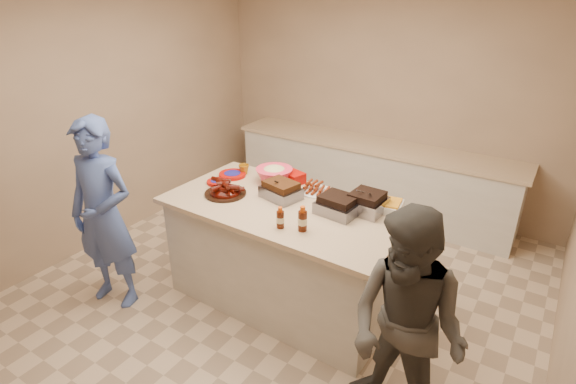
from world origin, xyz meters
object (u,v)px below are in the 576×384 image
Objects in this scene: rib_platter at (226,194)px; roasting_pan at (366,211)px; bbq_bottle_a at (280,228)px; mustard_bottle at (274,193)px; island at (285,298)px; plastic_cup at (244,174)px; coleslaw_bowl at (274,182)px; bbq_bottle_b at (302,230)px; guest_blue at (119,297)px.

roasting_pan is at bearing 17.09° from rib_platter.
mustard_bottle is at bearing 128.48° from bbq_bottle_a.
mustard_bottle is at bearing 36.82° from rib_platter.
roasting_pan is at bearing 24.00° from island.
bbq_bottle_a is (-0.44, -0.61, 0.00)m from roasting_pan.
roasting_pan is 1.66× the size of bbq_bottle_a.
island is 20.08× the size of plastic_cup.
island is at bearing 117.92° from bbq_bottle_a.
coleslaw_bowl reaches higher than bbq_bottle_a.
mustard_bottle is (-0.84, -0.11, -0.00)m from roasting_pan.
mustard_bottle is 0.54m from plastic_cup.
bbq_bottle_b reaches higher than guest_blue.
bbq_bottle_a is 1.70× the size of plastic_cup.
bbq_bottle_a reaches higher than mustard_bottle.
mustard_bottle is at bearing 145.95° from island.
island is 5.96× the size of coleslaw_bowl.
bbq_bottle_b is 1.25m from plastic_cup.
rib_platter is at bearing -159.76° from roasting_pan.
island reaches higher than guest_blue.
rib_platter is 1.24m from roasting_pan.
coleslaw_bowl is at bearing 64.66° from rib_platter.
rib_platter is at bearing 162.00° from bbq_bottle_a.
mustard_bottle is (0.13, -0.20, -0.00)m from coleslaw_bowl.
bbq_bottle_a is at bearing -18.00° from rib_platter.
plastic_cup is at bearing 141.60° from bbq_bottle_a.
island is at bearing 139.84° from bbq_bottle_b.
rib_platter is 1.84× the size of bbq_bottle_b.
roasting_pan reaches higher than guest_blue.
rib_platter is 0.43m from mustard_bottle.
coleslaw_bowl reaches higher than island.
bbq_bottle_a is at bearing -51.52° from mustard_bottle.
bbq_bottle_a is at bearing -38.40° from plastic_cup.
roasting_pan is 0.85m from mustard_bottle.
guest_blue is at bearing -117.13° from plastic_cup.
plastic_cup is (-0.90, 0.71, 0.00)m from bbq_bottle_a.
island is 11.83× the size of bbq_bottle_a.
island is 10.17× the size of bbq_bottle_b.
coleslaw_bowl reaches higher than rib_platter.
bbq_bottle_b is 0.12× the size of guest_blue.
roasting_pan reaches higher than plastic_cup.
island is 1.19× the size of guest_blue.
guest_blue is (-1.11, -0.98, -0.97)m from mustard_bottle.
roasting_pan is 0.83× the size of coleslaw_bowl.
roasting_pan is at bearing 7.20° from mustard_bottle.
bbq_bottle_a is 0.64m from mustard_bottle.
plastic_cup is (-0.71, 0.36, 0.97)m from island.
coleslaw_bowl is at bearing -2.20° from plastic_cup.
guest_blue is (-1.51, -0.48, -0.97)m from bbq_bottle_a.
mustard_bottle is (0.35, 0.26, -0.00)m from rib_platter.
guest_blue is at bearing -129.77° from coleslaw_bowl.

